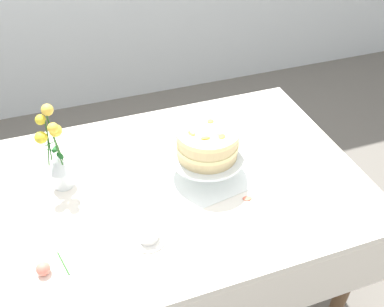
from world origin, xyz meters
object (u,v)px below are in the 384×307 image
Objects in this scene: layer_cake at (207,142)px; flower_vase at (57,159)px; dining_table at (185,200)px; cake_stand at (207,157)px; fallen_rose at (44,269)px; teacup at (149,236)px.

flower_vase reaches higher than layer_cake.
dining_table is 3.93× the size of flower_vase.
cake_stand reaches higher than fallen_rose.
dining_table is 0.20m from cake_stand.
flower_vase is 3.06× the size of teacup.
flower_vase is at bearing 167.64° from cake_stand.
fallen_rose is (-0.34, -0.02, -0.00)m from teacup.
dining_table is at bearing -164.41° from cake_stand.
cake_stand is at bearing 58.88° from layer_cake.
cake_stand is 2.90× the size of fallen_rose.
cake_stand is 0.08m from layer_cake.
flower_vase is (-0.54, 0.12, -0.03)m from layer_cake.
cake_stand is 0.81× the size of flower_vase.
layer_cake reaches higher than dining_table.
teacup is at bearing -140.47° from cake_stand.
cake_stand is at bearing 39.53° from teacup.
layer_cake is at bearing 39.52° from teacup.
cake_stand is 0.40m from teacup.
layer_cake is 0.68× the size of flower_vase.
flower_vase is (-0.54, 0.12, 0.05)m from cake_stand.
fallen_rose is at bearing -104.32° from flower_vase.
layer_cake is 0.71m from fallen_rose.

